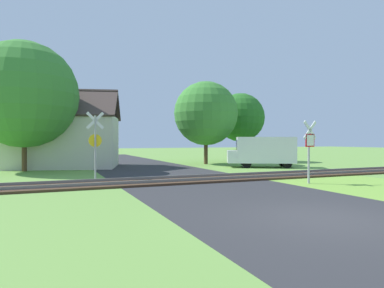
{
  "coord_description": "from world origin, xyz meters",
  "views": [
    {
      "loc": [
        -6.43,
        -6.63,
        1.98
      ],
      "look_at": [
        0.5,
        9.82,
        1.8
      ],
      "focal_mm": 32.0,
      "sensor_mm": 36.0,
      "label": 1
    }
  ],
  "objects_px": {
    "house": "(66,140)",
    "tree_far": "(240,118)",
    "tree_left": "(24,95)",
    "mail_truck": "(263,151)",
    "tree_right": "(206,114)",
    "stop_sign_near": "(309,146)",
    "crossing_sign_far": "(95,141)"
  },
  "relations": [
    {
      "from": "house",
      "to": "tree_left",
      "type": "height_order",
      "value": "tree_left"
    },
    {
      "from": "stop_sign_near",
      "to": "crossing_sign_far",
      "type": "distance_m",
      "value": 10.28
    },
    {
      "from": "crossing_sign_far",
      "to": "tree_right",
      "type": "bearing_deg",
      "value": 42.98
    },
    {
      "from": "tree_far",
      "to": "mail_truck",
      "type": "height_order",
      "value": "tree_far"
    },
    {
      "from": "tree_far",
      "to": "stop_sign_near",
      "type": "bearing_deg",
      "value": -110.16
    },
    {
      "from": "tree_right",
      "to": "tree_far",
      "type": "xyz_separation_m",
      "value": [
        4.62,
        2.12,
        -0.09
      ]
    },
    {
      "from": "stop_sign_near",
      "to": "tree_left",
      "type": "relative_size",
      "value": 0.35
    },
    {
      "from": "tree_right",
      "to": "house",
      "type": "bearing_deg",
      "value": 175.43
    },
    {
      "from": "house",
      "to": "tree_far",
      "type": "bearing_deg",
      "value": 19.71
    },
    {
      "from": "house",
      "to": "tree_right",
      "type": "relative_size",
      "value": 1.27
    },
    {
      "from": "house",
      "to": "tree_right",
      "type": "bearing_deg",
      "value": 10.63
    },
    {
      "from": "stop_sign_near",
      "to": "crossing_sign_far",
      "type": "bearing_deg",
      "value": -40.15
    },
    {
      "from": "stop_sign_near",
      "to": "mail_truck",
      "type": "relative_size",
      "value": 0.56
    },
    {
      "from": "crossing_sign_far",
      "to": "tree_right",
      "type": "height_order",
      "value": "tree_right"
    },
    {
      "from": "tree_left",
      "to": "tree_far",
      "type": "bearing_deg",
      "value": 11.73
    },
    {
      "from": "mail_truck",
      "to": "tree_far",
      "type": "bearing_deg",
      "value": 9.16
    },
    {
      "from": "tree_left",
      "to": "tree_far",
      "type": "height_order",
      "value": "tree_left"
    },
    {
      "from": "crossing_sign_far",
      "to": "house",
      "type": "distance_m",
      "value": 9.49
    },
    {
      "from": "stop_sign_near",
      "to": "tree_right",
      "type": "relative_size",
      "value": 0.42
    },
    {
      "from": "stop_sign_near",
      "to": "tree_far",
      "type": "relative_size",
      "value": 0.45
    },
    {
      "from": "mail_truck",
      "to": "house",
      "type": "bearing_deg",
      "value": 93.81
    },
    {
      "from": "house",
      "to": "stop_sign_near",
      "type": "bearing_deg",
      "value": -40.79
    },
    {
      "from": "tree_far",
      "to": "mail_truck",
      "type": "relative_size",
      "value": 1.24
    },
    {
      "from": "tree_right",
      "to": "tree_left",
      "type": "relative_size",
      "value": 0.83
    },
    {
      "from": "stop_sign_near",
      "to": "tree_left",
      "type": "bearing_deg",
      "value": -54.07
    },
    {
      "from": "crossing_sign_far",
      "to": "mail_truck",
      "type": "xyz_separation_m",
      "value": [
        12.47,
        3.7,
        -0.74
      ]
    },
    {
      "from": "tree_left",
      "to": "mail_truck",
      "type": "height_order",
      "value": "tree_left"
    },
    {
      "from": "house",
      "to": "mail_truck",
      "type": "height_order",
      "value": "house"
    },
    {
      "from": "crossing_sign_far",
      "to": "mail_truck",
      "type": "bearing_deg",
      "value": 19.21
    },
    {
      "from": "crossing_sign_far",
      "to": "mail_truck",
      "type": "distance_m",
      "value": 13.03
    },
    {
      "from": "tree_left",
      "to": "tree_far",
      "type": "xyz_separation_m",
      "value": [
        18.29,
        3.8,
        -0.76
      ]
    },
    {
      "from": "house",
      "to": "mail_truck",
      "type": "distance_m",
      "value": 14.62
    }
  ]
}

